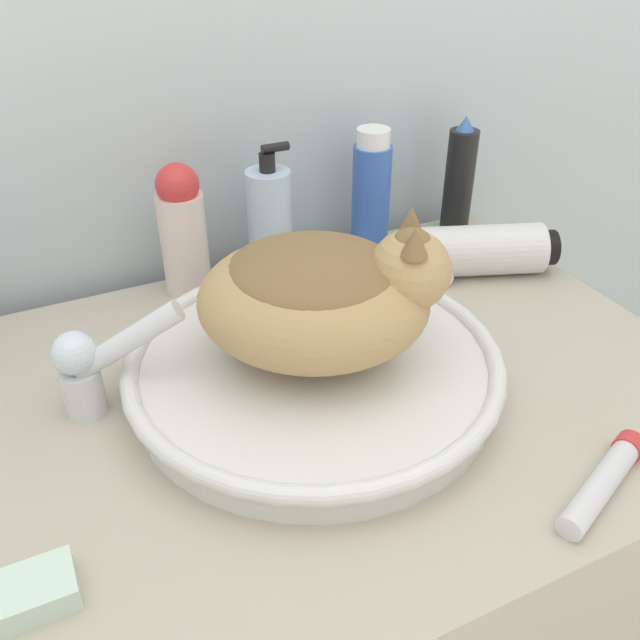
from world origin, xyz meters
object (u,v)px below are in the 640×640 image
(lotion_bottle_white, at_px, (183,230))
(faucet, at_px, (91,364))
(cream_tube, at_px, (604,481))
(cat, at_px, (321,293))
(hair_dryer, at_px, (480,251))
(soap_pump_bottle, at_px, (270,222))
(hairspray_can_black, at_px, (459,180))
(soap_bar, at_px, (27,594))
(shampoo_bottle_tall, at_px, (371,194))

(lotion_bottle_white, bearing_deg, faucet, -127.99)
(faucet, distance_m, cream_tube, 0.52)
(cat, bearing_deg, lotion_bottle_white, 133.03)
(hair_dryer, bearing_deg, soap_pump_bottle, 174.06)
(hairspray_can_black, bearing_deg, soap_bar, -149.06)
(cream_tube, xyz_separation_m, soap_bar, (-0.50, 0.11, -0.00))
(lotion_bottle_white, relative_size, hair_dryer, 0.89)
(cat, relative_size, hairspray_can_black, 1.78)
(shampoo_bottle_tall, xyz_separation_m, lotion_bottle_white, (-0.29, -0.00, 0.00))
(soap_pump_bottle, xyz_separation_m, lotion_bottle_white, (-0.12, -0.00, 0.01))
(hair_dryer, bearing_deg, cat, -136.42)
(shampoo_bottle_tall, relative_size, hair_dryer, 0.91)
(shampoo_bottle_tall, distance_m, hair_dryer, 0.18)
(cat, xyz_separation_m, shampoo_bottle_tall, (0.21, 0.27, -0.03))
(cream_tube, height_order, soap_bar, cream_tube)
(faucet, distance_m, lotion_bottle_white, 0.26)
(cat, xyz_separation_m, soap_pump_bottle, (0.05, 0.27, -0.04))
(faucet, bearing_deg, hairspray_can_black, 34.19)
(soap_pump_bottle, xyz_separation_m, soap_bar, (-0.38, -0.42, -0.07))
(cat, relative_size, soap_bar, 4.41)
(faucet, xyz_separation_m, soap_pump_bottle, (0.28, 0.21, 0.02))
(faucet, relative_size, soap_bar, 1.84)
(soap_pump_bottle, relative_size, hair_dryer, 0.92)
(hair_dryer, bearing_deg, hairspray_can_black, 89.28)
(shampoo_bottle_tall, xyz_separation_m, hair_dryer, (0.11, -0.13, -0.06))
(lotion_bottle_white, height_order, cream_tube, lotion_bottle_white)
(soap_pump_bottle, distance_m, soap_bar, 0.57)
(soap_pump_bottle, bearing_deg, shampoo_bottle_tall, 0.00)
(lotion_bottle_white, xyz_separation_m, hair_dryer, (0.39, -0.13, -0.06))
(lotion_bottle_white, height_order, hair_dryer, lotion_bottle_white)
(lotion_bottle_white, bearing_deg, cream_tube, -65.25)
(cream_tube, bearing_deg, soap_bar, 167.77)
(shampoo_bottle_tall, bearing_deg, hairspray_can_black, 0.00)
(cat, bearing_deg, soap_pump_bottle, 107.18)
(soap_pump_bottle, relative_size, hairspray_can_black, 1.02)
(hair_dryer, xyz_separation_m, soap_bar, (-0.65, -0.29, -0.02))
(shampoo_bottle_tall, height_order, hair_dryer, shampoo_bottle_tall)
(hairspray_can_black, bearing_deg, lotion_bottle_white, -180.00)
(faucet, bearing_deg, soap_pump_bottle, 51.28)
(shampoo_bottle_tall, height_order, soap_bar, shampoo_bottle_tall)
(soap_bar, bearing_deg, hairspray_can_black, 30.94)
(shampoo_bottle_tall, distance_m, soap_bar, 0.69)
(hair_dryer, bearing_deg, faucet, -152.18)
(soap_pump_bottle, distance_m, hairspray_can_black, 0.32)
(faucet, height_order, soap_pump_bottle, soap_pump_bottle)
(soap_pump_bottle, bearing_deg, hairspray_can_black, 0.00)
(cat, bearing_deg, shampoo_bottle_tall, 79.55)
(cat, height_order, cream_tube, cat)
(lotion_bottle_white, bearing_deg, shampoo_bottle_tall, 0.00)
(soap_pump_bottle, height_order, soap_bar, soap_pump_bottle)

